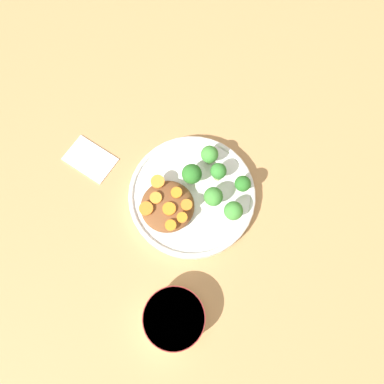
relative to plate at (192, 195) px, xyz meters
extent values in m
plane|color=tan|center=(0.00, 0.00, -0.01)|extent=(4.00, 4.00, 0.00)
cylinder|color=silver|center=(0.00, 0.00, 0.00)|extent=(0.26, 0.26, 0.02)
torus|color=silver|center=(0.00, 0.00, 0.01)|extent=(0.26, 0.26, 0.01)
cylinder|color=white|center=(-0.05, 0.23, 0.01)|extent=(0.11, 0.11, 0.05)
cylinder|color=maroon|center=(-0.05, 0.23, 0.03)|extent=(0.11, 0.11, 0.01)
cylinder|color=white|center=(-0.05, 0.23, 0.02)|extent=(0.09, 0.09, 0.01)
ellipsoid|color=brown|center=(0.04, 0.04, 0.02)|extent=(0.11, 0.11, 0.03)
cylinder|color=#759E51|center=(-0.04, -0.05, 0.02)|extent=(0.02, 0.02, 0.02)
sphere|color=#337A2D|center=(-0.04, -0.05, 0.04)|extent=(0.03, 0.03, 0.03)
cylinder|color=#7FA85B|center=(0.01, -0.03, 0.02)|extent=(0.02, 0.02, 0.02)
sphere|color=#286B23|center=(0.01, -0.03, 0.04)|extent=(0.04, 0.04, 0.04)
cylinder|color=#7FA85B|center=(-0.04, 0.00, 0.02)|extent=(0.02, 0.02, 0.02)
sphere|color=#3D8433|center=(-0.04, 0.00, 0.04)|extent=(0.04, 0.04, 0.04)
cylinder|color=#7FA85B|center=(-0.01, -0.08, 0.02)|extent=(0.02, 0.02, 0.02)
sphere|color=#3D8433|center=(-0.01, -0.08, 0.04)|extent=(0.04, 0.04, 0.04)
cylinder|color=#7FA85B|center=(-0.09, -0.04, 0.02)|extent=(0.01, 0.01, 0.02)
sphere|color=#286B23|center=(-0.09, -0.04, 0.04)|extent=(0.03, 0.03, 0.03)
cylinder|color=#759E51|center=(-0.09, 0.01, 0.02)|extent=(0.01, 0.01, 0.02)
sphere|color=#3D8433|center=(-0.09, 0.01, 0.04)|extent=(0.04, 0.04, 0.04)
cylinder|color=orange|center=(0.00, 0.06, 0.04)|extent=(0.02, 0.02, 0.01)
cylinder|color=orange|center=(0.03, 0.02, 0.04)|extent=(0.02, 0.02, 0.00)
cylinder|color=orange|center=(0.07, 0.01, 0.04)|extent=(0.03, 0.03, 0.00)
cylinder|color=orange|center=(0.06, 0.04, 0.04)|extent=(0.02, 0.02, 0.00)
cylinder|color=orange|center=(0.03, 0.05, 0.04)|extent=(0.03, 0.03, 0.00)
cylinder|color=orange|center=(0.02, 0.08, 0.04)|extent=(0.02, 0.02, 0.00)
cylinder|color=orange|center=(0.07, 0.06, 0.04)|extent=(0.03, 0.03, 0.01)
cylinder|color=orange|center=(0.00, 0.03, 0.04)|extent=(0.02, 0.02, 0.00)
cube|color=white|center=(0.23, -0.01, -0.01)|extent=(0.12, 0.09, 0.01)
camera|label=1|loc=(-0.07, 0.21, 0.73)|focal=35.00mm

